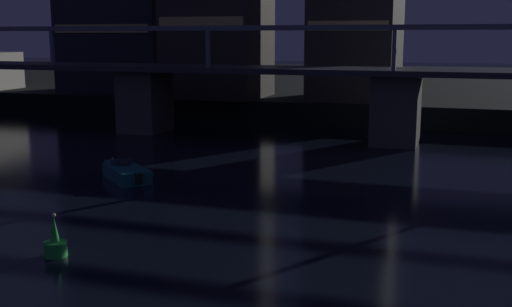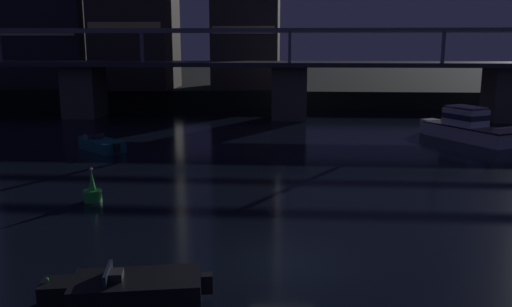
# 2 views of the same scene
# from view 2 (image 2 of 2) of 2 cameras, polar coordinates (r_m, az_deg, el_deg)

# --- Properties ---
(ground_plane) EXTENTS (400.00, 400.00, 0.00)m
(ground_plane) POSITION_cam_2_polar(r_m,az_deg,el_deg) (19.72, 2.83, -11.73)
(ground_plane) COLOR black
(far_riverbank) EXTENTS (240.00, 80.00, 2.20)m
(far_riverbank) POSITION_cam_2_polar(r_m,az_deg,el_deg) (104.49, 3.76, 8.02)
(far_riverbank) COLOR black
(far_riverbank) RESTS_ON ground
(river_bridge) EXTENTS (95.31, 6.40, 9.38)m
(river_bridge) POSITION_cam_2_polar(r_m,az_deg,el_deg) (56.39, 3.63, 7.93)
(river_bridge) COLOR #4C4944
(river_bridge) RESTS_ON ground
(cabin_cruiser_near_left) EXTENTS (6.26, 8.99, 2.79)m
(cabin_cruiser_near_left) POSITION_cam_2_polar(r_m,az_deg,el_deg) (47.26, 21.82, 2.63)
(cabin_cruiser_near_left) COLOR silver
(cabin_cruiser_near_left) RESTS_ON ground
(speedboat_mid_center) EXTENTS (5.23, 2.48, 1.16)m
(speedboat_mid_center) POSITION_cam_2_polar(r_m,az_deg,el_deg) (17.28, -13.47, -14.09)
(speedboat_mid_center) COLOR black
(speedboat_mid_center) RESTS_ON ground
(speedboat_mid_right) EXTENTS (4.53, 4.22, 1.16)m
(speedboat_mid_right) POSITION_cam_2_polar(r_m,az_deg,el_deg) (41.44, -16.42, 0.93)
(speedboat_mid_right) COLOR #196066
(speedboat_mid_right) RESTS_ON ground
(channel_buoy) EXTENTS (0.90, 0.90, 1.76)m
(channel_buoy) POSITION_cam_2_polar(r_m,az_deg,el_deg) (28.10, -17.22, -4.01)
(channel_buoy) COLOR green
(channel_buoy) RESTS_ON ground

